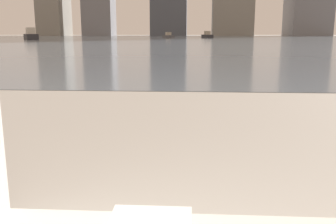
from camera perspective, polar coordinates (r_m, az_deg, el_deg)
harbor_water at (r=62.08m, az=3.48°, el=11.03°), size 180.00×110.00×0.01m
harbor_boat_0 at (r=74.12m, az=0.05°, el=11.53°), size 2.45×3.04×1.11m
harbor_boat_2 at (r=61.04m, az=-20.17°, el=10.91°), size 3.80×4.96×1.79m
harbor_boat_4 at (r=75.64m, az=6.01°, el=11.53°), size 2.28×3.76×1.33m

